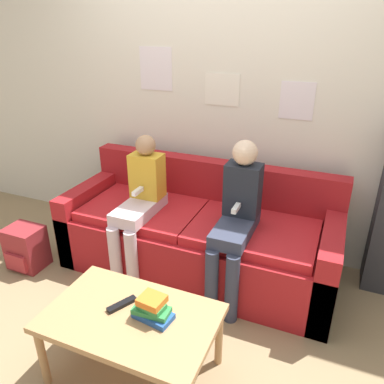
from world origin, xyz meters
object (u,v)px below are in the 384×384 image
object	(u,v)px
coffee_table	(131,322)
person_left	(139,202)
backpack	(26,247)
person_right	(236,216)
tv_remote	(122,304)
couch	(199,236)

from	to	relation	value
coffee_table	person_left	bearing A→B (deg)	116.77
backpack	person_right	bearing A→B (deg)	11.34
coffee_table	tv_remote	world-z (taller)	tv_remote
person_left	couch	bearing A→B (deg)	26.61
person_left	tv_remote	size ratio (longest dim) A/B	6.39
coffee_table	tv_remote	bearing A→B (deg)	151.35
person_right	backpack	size ratio (longest dim) A/B	3.23
coffee_table	person_left	world-z (taller)	person_left
person_right	backpack	distance (m)	1.73
person_right	coffee_table	bearing A→B (deg)	-109.08
couch	backpack	distance (m)	1.39
couch	person_right	world-z (taller)	person_right
person_left	backpack	world-z (taller)	person_left
person_right	tv_remote	xyz separation A→B (m)	(-0.39, -0.84, -0.21)
couch	person_left	distance (m)	0.55
couch	backpack	size ratio (longest dim) A/B	5.96
tv_remote	backpack	bearing A→B (deg)	-175.04
couch	person_left	world-z (taller)	person_left
couch	tv_remote	size ratio (longest dim) A/B	12.31
tv_remote	coffee_table	bearing A→B (deg)	-1.37
backpack	person_left	bearing A→B (deg)	19.75
couch	tv_remote	world-z (taller)	couch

